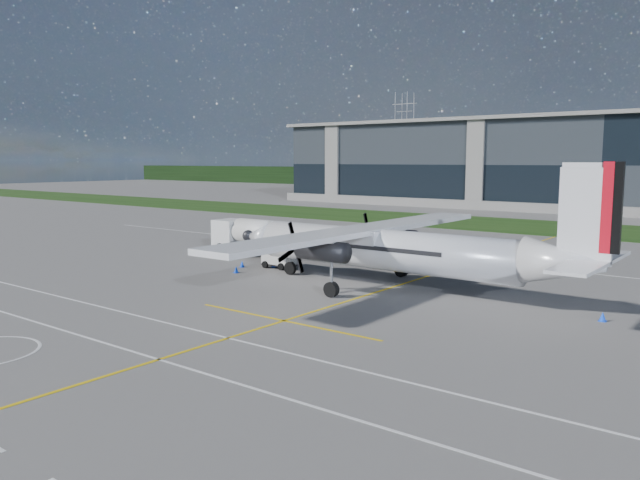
# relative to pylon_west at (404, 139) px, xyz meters

# --- Properties ---
(ground) EXTENTS (400.00, 400.00, 0.00)m
(ground) POSITION_rel_pylon_west_xyz_m (80.00, -110.00, -15.00)
(ground) COLOR #63605D
(ground) RESTS_ON ground
(grass_strip) EXTENTS (400.00, 18.00, 0.04)m
(grass_strip) POSITION_rel_pylon_west_xyz_m (80.00, -102.00, -14.98)
(grass_strip) COLOR #193A10
(grass_strip) RESTS_ON ground
(terminal_building) EXTENTS (120.00, 20.00, 15.00)m
(terminal_building) POSITION_rel_pylon_west_xyz_m (80.00, -70.00, -7.50)
(terminal_building) COLOR black
(terminal_building) RESTS_ON ground
(pylon_west) EXTENTS (9.00, 4.60, 30.00)m
(pylon_west) POSITION_rel_pylon_west_xyz_m (0.00, 0.00, 0.00)
(pylon_west) COLOR gray
(pylon_west) RESTS_ON ground
(yellow_taxiway_centerline) EXTENTS (0.20, 70.00, 0.01)m
(yellow_taxiway_centerline) POSITION_rel_pylon_west_xyz_m (83.00, -140.00, -14.99)
(yellow_taxiway_centerline) COLOR yellow
(yellow_taxiway_centerline) RESTS_ON ground
(white_lane_line) EXTENTS (90.00, 0.15, 0.01)m
(white_lane_line) POSITION_rel_pylon_west_xyz_m (80.00, -164.00, -14.99)
(white_lane_line) COLOR white
(white_lane_line) RESTS_ON ground
(turboprop_aircraft) EXTENTS (26.42, 27.40, 8.22)m
(turboprop_aircraft) POSITION_rel_pylon_west_xyz_m (83.52, -145.72, -10.89)
(turboprop_aircraft) COLOR white
(turboprop_aircraft) RESTS_ON ground
(fuel_tanker_truck) EXTENTS (8.46, 2.75, 3.17)m
(fuel_tanker_truck) POSITION_rel_pylon_west_xyz_m (65.38, -140.46, -13.41)
(fuel_tanker_truck) COLOR silver
(fuel_tanker_truck) RESTS_ON ground
(baggage_tug) EXTENTS (2.72, 1.63, 1.63)m
(baggage_tug) POSITION_rel_pylon_west_xyz_m (72.18, -144.02, -14.18)
(baggage_tug) COLOR white
(baggage_tug) RESTS_ON ground
(ground_crew_person) EXTENTS (0.73, 0.90, 1.95)m
(ground_crew_person) POSITION_rel_pylon_west_xyz_m (73.11, -144.10, -14.02)
(ground_crew_person) COLOR #F25907
(ground_crew_person) RESTS_ON ground
(safety_cone_nose_stbd) EXTENTS (0.36, 0.36, 0.50)m
(safety_cone_nose_stbd) POSITION_rel_pylon_west_xyz_m (71.69, -144.13, -14.75)
(safety_cone_nose_stbd) COLOR blue
(safety_cone_nose_stbd) RESTS_ON ground
(safety_cone_nose_port) EXTENTS (0.36, 0.36, 0.50)m
(safety_cone_nose_port) POSITION_rel_pylon_west_xyz_m (71.07, -147.61, -14.75)
(safety_cone_nose_port) COLOR blue
(safety_cone_nose_port) RESTS_ON ground
(safety_cone_fwd) EXTENTS (0.36, 0.36, 0.50)m
(safety_cone_fwd) POSITION_rel_pylon_west_xyz_m (69.67, -145.58, -14.75)
(safety_cone_fwd) COLOR blue
(safety_cone_fwd) RESTS_ON ground
(safety_cone_tail) EXTENTS (0.36, 0.36, 0.50)m
(safety_cone_tail) POSITION_rel_pylon_west_xyz_m (96.14, -145.99, -14.75)
(safety_cone_tail) COLOR blue
(safety_cone_tail) RESTS_ON ground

